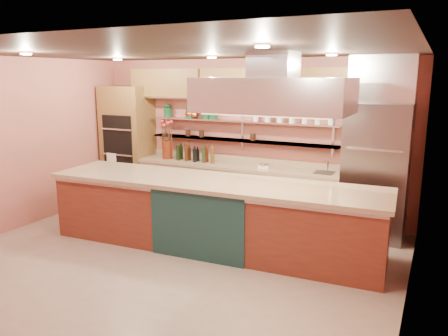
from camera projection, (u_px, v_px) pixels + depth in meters
The scene contains 21 objects.
floor at pixel (173, 259), 6.09m from camera, with size 6.00×5.00×0.02m, color gray.
ceiling at pixel (167, 51), 5.51m from camera, with size 6.00×5.00×0.02m, color black.
wall_back at pixel (246, 137), 7.99m from camera, with size 6.00×0.04×2.80m, color #B86657.
wall_front at pixel (3, 211), 3.61m from camera, with size 6.00×0.04×2.80m, color #B86657.
wall_left at pixel (15, 145), 7.10m from camera, with size 0.04×5.00×2.80m, color #B86657.
wall_right at pixel (415, 185), 4.49m from camera, with size 0.04×5.00×2.80m, color #B86657.
oven_stack at pixel (128, 144), 8.83m from camera, with size 0.95×0.64×2.30m, color brown.
refrigerator at pixel (376, 172), 6.72m from camera, with size 0.95×0.72×2.10m, color slate.
back_counter at pixel (236, 190), 7.94m from camera, with size 3.84×0.64×0.93m, color tan.
wall_shelf_lower at pixel (240, 140), 7.91m from camera, with size 3.60×0.26×0.03m, color silver.
wall_shelf_upper at pixel (240, 121), 7.84m from camera, with size 3.60×0.26×0.03m, color silver.
upper_cabinets at pixel (242, 84), 7.64m from camera, with size 4.60×0.36×0.55m, color brown.
range_hood at pixel (273, 95), 5.66m from camera, with size 2.00×1.00×0.45m, color silver.
ceiling_downlights at pixel (176, 54), 5.69m from camera, with size 4.00×2.80×0.02m, color #FFE5A5.
island at pixel (213, 214), 6.41m from camera, with size 4.88×1.06×1.02m, color maroon.
flower_vase at pixel (167, 150), 8.39m from camera, with size 0.19×0.19×0.34m, color #5E200E.
oil_bottle_cluster at pixel (196, 154), 8.12m from camera, with size 0.86×0.25×0.28m, color black.
kitchen_scale at pixel (264, 165), 7.55m from camera, with size 0.18×0.13×0.10m, color white.
bar_faucet at pixel (328, 167), 7.16m from camera, with size 0.03×0.03×0.21m, color white.
copper_kettle at pixel (195, 115), 8.23m from camera, with size 0.17×0.17×0.13m, color #BA5E2B.
green_canister at pixel (206, 114), 8.12m from camera, with size 0.16×0.16×0.19m, color #0D4021.
Camera 1 is at (3.17, -4.78, 2.50)m, focal length 35.00 mm.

